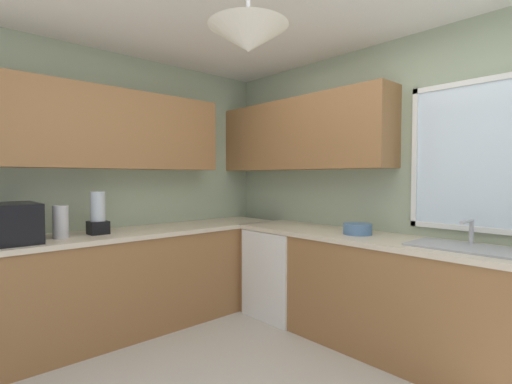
% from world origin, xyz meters
% --- Properties ---
extents(room_shell, '(4.07, 3.49, 2.60)m').
position_xyz_m(room_shell, '(-0.80, 0.56, 1.82)').
color(room_shell, '#9EAD8E').
rests_on(room_shell, ground_plane).
extents(counter_run_left, '(0.65, 3.10, 0.89)m').
position_xyz_m(counter_run_left, '(-1.66, 0.00, 0.45)').
color(counter_run_left, olive).
rests_on(counter_run_left, ground_plane).
extents(counter_run_back, '(3.16, 0.65, 0.89)m').
position_xyz_m(counter_run_back, '(0.21, 1.38, 0.45)').
color(counter_run_back, olive).
rests_on(counter_run_back, ground_plane).
extents(dishwasher, '(0.60, 0.60, 0.85)m').
position_xyz_m(dishwasher, '(-1.00, 1.35, 0.42)').
color(dishwasher, white).
rests_on(dishwasher, ground_plane).
extents(microwave, '(0.48, 0.36, 0.29)m').
position_xyz_m(microwave, '(-1.66, -0.86, 1.04)').
color(microwave, black).
rests_on(microwave, counter_run_left).
extents(kettle, '(0.12, 0.12, 0.26)m').
position_xyz_m(kettle, '(-1.64, -0.52, 1.02)').
color(kettle, '#B7B7BC').
rests_on(kettle, counter_run_left).
extents(sink_assembly, '(0.66, 0.40, 0.19)m').
position_xyz_m(sink_assembly, '(0.63, 1.38, 0.90)').
color(sink_assembly, '#9EA0A5').
rests_on(sink_assembly, counter_run_back).
extents(bowl, '(0.24, 0.24, 0.09)m').
position_xyz_m(bowl, '(-0.19, 1.38, 0.94)').
color(bowl, '#4C7099').
rests_on(bowl, counter_run_back).
extents(blender_appliance, '(0.15, 0.15, 0.36)m').
position_xyz_m(blender_appliance, '(-1.66, -0.23, 1.06)').
color(blender_appliance, black).
rests_on(blender_appliance, counter_run_left).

